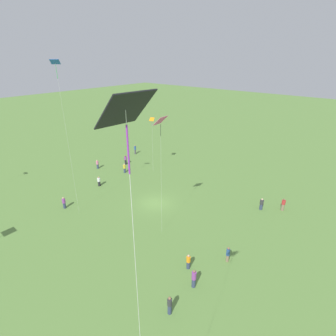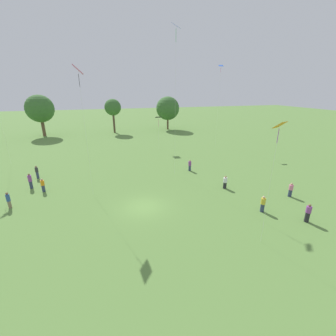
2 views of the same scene
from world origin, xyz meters
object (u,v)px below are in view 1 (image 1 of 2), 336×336
object	(u,v)px
person_0	(125,168)
person_7	(135,150)
person_6	(228,254)
kite_4	(129,162)
person_10	(194,278)
kite_0	(57,72)
person_1	(261,204)
person_4	(188,262)
person_9	(170,305)
kite_2	(152,122)
kite_5	(161,124)
person_11	(126,160)
person_8	(283,205)
person_2	(99,181)
person_3	(97,164)
person_5	(64,203)

from	to	relation	value
person_0	person_7	size ratio (longest dim) A/B	0.87
person_6	kite_4	world-z (taller)	kite_4
person_10	kite_0	distance (m)	24.17
person_6	person_1	bearing A→B (deg)	116.86
person_10	person_4	bearing A→B (deg)	173.81
person_9	kite_2	size ratio (longest dim) A/B	0.19
person_9	kite_2	world-z (taller)	kite_2
kite_4	kite_5	distance (m)	20.46
person_11	kite_2	size ratio (longest dim) A/B	0.19
person_4	person_8	world-z (taller)	person_8
person_8	kite_2	distance (m)	23.19
person_1	person_9	bearing A→B (deg)	-97.05
person_2	kite_2	xyz separation A→B (m)	(-2.38, -9.71, 7.92)
person_10	kite_2	distance (m)	26.81
person_3	person_11	size ratio (longest dim) A/B	0.92
person_1	person_11	xyz separation A→B (m)	(25.32, 1.04, 0.07)
person_0	person_3	distance (m)	5.42
person_0	person_2	xyz separation A→B (m)	(-0.72, 5.86, -0.05)
person_3	kite_0	world-z (taller)	kite_0
person_10	kite_2	world-z (taller)	kite_2
person_2	person_4	size ratio (longest dim) A/B	0.97
kite_4	person_8	bearing A→B (deg)	-124.10
person_4	person_5	xyz separation A→B (m)	(18.87, 1.83, 0.01)
person_1	person_7	bearing A→B (deg)	163.79
person_6	person_11	bearing A→B (deg)	179.75
person_3	kite_5	size ratio (longest dim) A/B	0.12
person_1	person_11	bearing A→B (deg)	174.12
person_11	kite_4	size ratio (longest dim) A/B	0.10
person_1	person_4	size ratio (longest dim) A/B	1.00
person_7	kite_5	distance (m)	29.03
person_3	kite_2	xyz separation A→B (m)	(-8.19, -5.72, 7.89)
person_2	person_11	xyz separation A→B (m)	(3.40, -8.48, 0.10)
person_0	person_5	distance (m)	13.00
person_4	person_7	distance (m)	32.50
person_11	kite_4	xyz separation A→B (m)	(-31.36, 26.43, 16.03)
person_3	person_6	xyz separation A→B (m)	(-28.88, 5.82, 0.07)
person_0	person_4	world-z (taller)	person_0
person_4	person_5	bearing A→B (deg)	-92.21
person_0	kite_4	size ratio (longest dim) A/B	0.09
person_2	person_5	size ratio (longest dim) A/B	0.96
person_8	person_3	bearing A→B (deg)	112.11
person_1	person_7	xyz separation A→B (m)	(27.97, -3.93, 0.16)
person_5	person_2	bearing A→B (deg)	96.08
person_10	person_11	world-z (taller)	person_10
person_4	person_7	size ratio (longest dim) A/B	0.85
person_4	person_11	size ratio (longest dim) A/B	0.92
person_2	person_10	size ratio (longest dim) A/B	0.83
person_9	person_1	bearing A→B (deg)	-149.41
kite_4	person_11	bearing A→B (deg)	-81.66
person_1	person_10	bearing A→B (deg)	-96.92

